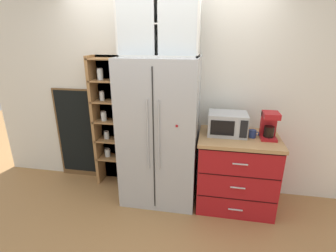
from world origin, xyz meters
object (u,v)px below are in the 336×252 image
Objects in this scene: coffee_maker at (269,125)px; bottle_cobalt at (240,126)px; refrigerator at (160,132)px; bottle_clear at (240,127)px; chalkboard_menu at (77,134)px; microwave at (227,124)px; mug_navy at (253,134)px.

bottle_cobalt is at bearing 171.06° from coffee_maker.
refrigerator is 0.94m from bottle_clear.
chalkboard_menu reaches higher than bottle_clear.
coffee_maker reaches higher than microwave.
microwave is 0.33× the size of chalkboard_menu.
mug_navy is 2.41m from chalkboard_menu.
bottle_clear is (0.14, -0.03, -0.02)m from microwave.
microwave is at bearing 3.84° from refrigerator.
bottle_cobalt is (0.94, 0.06, 0.12)m from refrigerator.
coffee_maker reaches higher than mug_navy.
bottle_cobalt is at bearing 3.65° from refrigerator.
mug_navy is at bearing 0.13° from refrigerator.
chalkboard_menu reaches higher than mug_navy.
refrigerator is 1.35× the size of chalkboard_menu.
coffee_maker is at bearing -1.70° from bottle_clear.
bottle_clear is 2.28m from chalkboard_menu.
microwave is 3.80× the size of mug_navy.
mug_navy is (-0.17, -0.01, -0.11)m from coffee_maker.
microwave is 0.15m from bottle_cobalt.
bottle_cobalt is at bearing -6.26° from chalkboard_menu.
refrigerator reaches higher than microwave.
bottle_clear is (0.94, 0.02, 0.12)m from refrigerator.
chalkboard_menu is (-2.54, 0.29, -0.40)m from coffee_maker.
mug_navy is at bearing -21.98° from bottle_cobalt.
bottle_cobalt is 2.27m from chalkboard_menu.
bottle_cobalt is at bearing 90.00° from bottle_clear.
coffee_maker is 1.28× the size of bottle_cobalt.
refrigerator is 0.95m from bottle_cobalt.
microwave is at bearing 167.12° from bottle_clear.
refrigerator is 4.06× the size of microwave.
chalkboard_menu is at bearing 166.76° from refrigerator.
microwave reaches higher than bottle_cobalt.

